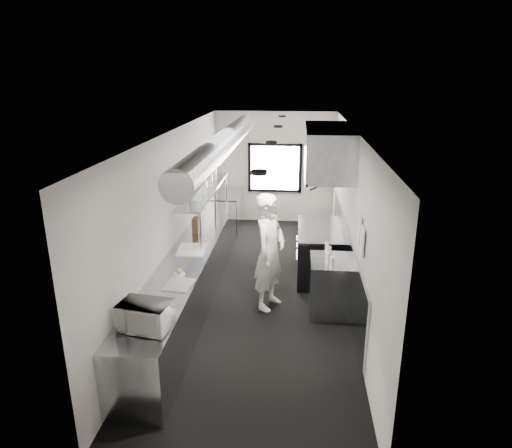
% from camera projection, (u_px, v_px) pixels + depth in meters
% --- Properties ---
extents(floor, '(3.00, 8.00, 0.01)m').
position_uv_depth(floor, '(262.00, 289.00, 8.23)').
color(floor, black).
rests_on(floor, ground).
extents(ceiling, '(3.00, 8.00, 0.01)m').
position_uv_depth(ceiling, '(263.00, 131.00, 7.34)').
color(ceiling, silver).
rests_on(ceiling, wall_back).
extents(wall_back, '(3.00, 0.02, 2.80)m').
position_uv_depth(wall_back, '(275.00, 168.00, 11.56)').
color(wall_back, '#AFABA6').
rests_on(wall_back, floor).
extents(wall_front, '(3.00, 0.02, 2.80)m').
position_uv_depth(wall_front, '(226.00, 349.00, 4.01)').
color(wall_front, '#AFABA6').
rests_on(wall_front, floor).
extents(wall_left, '(0.02, 8.00, 2.80)m').
position_uv_depth(wall_left, '(176.00, 212.00, 7.92)').
color(wall_left, '#AFABA6').
rests_on(wall_left, floor).
extents(wall_right, '(0.02, 8.00, 2.80)m').
position_uv_depth(wall_right, '(352.00, 217.00, 7.65)').
color(wall_right, '#AFABA6').
rests_on(wall_right, floor).
extents(wall_cladding, '(0.03, 5.50, 1.10)m').
position_uv_depth(wall_cladding, '(346.00, 257.00, 8.21)').
color(wall_cladding, gray).
rests_on(wall_cladding, wall_right).
extents(hvac_duct, '(0.40, 6.40, 0.40)m').
position_uv_depth(hvac_duct, '(224.00, 143.00, 7.86)').
color(hvac_duct, '#97999F').
rests_on(hvac_duct, ceiling).
extents(service_window, '(1.36, 0.05, 1.25)m').
position_uv_depth(service_window, '(275.00, 168.00, 11.53)').
color(service_window, white).
rests_on(service_window, wall_back).
extents(exhaust_hood, '(0.81, 2.20, 0.88)m').
position_uv_depth(exhaust_hood, '(328.00, 151.00, 8.04)').
color(exhaust_hood, gray).
rests_on(exhaust_hood, ceiling).
extents(prep_counter, '(0.70, 6.00, 0.90)m').
position_uv_depth(prep_counter, '(192.00, 275.00, 7.71)').
color(prep_counter, gray).
rests_on(prep_counter, floor).
extents(pass_shelf, '(0.45, 3.00, 0.68)m').
position_uv_depth(pass_shelf, '(205.00, 191.00, 8.79)').
color(pass_shelf, gray).
rests_on(pass_shelf, prep_counter).
extents(range, '(0.88, 1.60, 0.94)m').
position_uv_depth(range, '(320.00, 252.00, 8.65)').
color(range, black).
rests_on(range, floor).
extents(bottle_station, '(0.65, 0.80, 0.90)m').
position_uv_depth(bottle_station, '(330.00, 286.00, 7.32)').
color(bottle_station, gray).
rests_on(bottle_station, floor).
extents(far_work_table, '(0.70, 1.20, 0.90)m').
position_uv_depth(far_work_table, '(226.00, 212.00, 11.21)').
color(far_work_table, gray).
rests_on(far_work_table, floor).
extents(notice_sheet_a, '(0.02, 0.28, 0.38)m').
position_uv_depth(notice_sheet_a, '(359.00, 229.00, 6.46)').
color(notice_sheet_a, silver).
rests_on(notice_sheet_a, wall_right).
extents(notice_sheet_b, '(0.02, 0.28, 0.38)m').
position_uv_depth(notice_sheet_b, '(362.00, 241.00, 6.14)').
color(notice_sheet_b, silver).
rests_on(notice_sheet_b, wall_right).
extents(line_cook, '(0.70, 0.83, 1.93)m').
position_uv_depth(line_cook, '(270.00, 252.00, 7.34)').
color(line_cook, silver).
rests_on(line_cook, floor).
extents(microwave, '(0.60, 0.49, 0.32)m').
position_uv_depth(microwave, '(145.00, 316.00, 5.22)').
color(microwave, silver).
rests_on(microwave, prep_counter).
extents(deli_tub_a, '(0.13, 0.13, 0.09)m').
position_uv_depth(deli_tub_a, '(140.00, 312.00, 5.54)').
color(deli_tub_a, beige).
rests_on(deli_tub_a, prep_counter).
extents(deli_tub_b, '(0.17, 0.17, 0.10)m').
position_uv_depth(deli_tub_b, '(146.00, 303.00, 5.73)').
color(deli_tub_b, beige).
rests_on(deli_tub_b, prep_counter).
extents(newspaper, '(0.40, 0.48, 0.01)m').
position_uv_depth(newspaper, '(179.00, 284.00, 6.35)').
color(newspaper, silver).
rests_on(newspaper, prep_counter).
extents(small_plate, '(0.20, 0.20, 0.01)m').
position_uv_depth(small_plate, '(179.00, 274.00, 6.66)').
color(small_plate, white).
rests_on(small_plate, prep_counter).
extents(pastry, '(0.09, 0.09, 0.09)m').
position_uv_depth(pastry, '(179.00, 271.00, 6.64)').
color(pastry, tan).
rests_on(pastry, small_plate).
extents(cutting_board, '(0.49, 0.62, 0.02)m').
position_uv_depth(cutting_board, '(191.00, 250.00, 7.58)').
color(cutting_board, silver).
rests_on(cutting_board, prep_counter).
extents(knife_block, '(0.12, 0.24, 0.26)m').
position_uv_depth(knife_block, '(196.00, 225.00, 8.43)').
color(knife_block, brown).
rests_on(knife_block, prep_counter).
extents(plate_stack_a, '(0.26, 0.26, 0.27)m').
position_uv_depth(plate_stack_a, '(195.00, 192.00, 8.03)').
color(plate_stack_a, white).
rests_on(plate_stack_a, pass_shelf).
extents(plate_stack_b, '(0.29, 0.29, 0.34)m').
position_uv_depth(plate_stack_b, '(200.00, 184.00, 8.42)').
color(plate_stack_b, white).
rests_on(plate_stack_b, pass_shelf).
extents(plate_stack_c, '(0.26, 0.26, 0.34)m').
position_uv_depth(plate_stack_c, '(207.00, 178.00, 8.95)').
color(plate_stack_c, white).
rests_on(plate_stack_c, pass_shelf).
extents(plate_stack_d, '(0.30, 0.30, 0.37)m').
position_uv_depth(plate_stack_d, '(211.00, 171.00, 9.52)').
color(plate_stack_d, white).
rests_on(plate_stack_d, pass_shelf).
extents(squeeze_bottle_a, '(0.08, 0.08, 0.19)m').
position_uv_depth(squeeze_bottle_a, '(332.00, 263.00, 6.83)').
color(squeeze_bottle_a, silver).
rests_on(squeeze_bottle_a, bottle_station).
extents(squeeze_bottle_b, '(0.08, 0.08, 0.19)m').
position_uv_depth(squeeze_bottle_b, '(328.00, 258.00, 7.03)').
color(squeeze_bottle_b, silver).
rests_on(squeeze_bottle_b, bottle_station).
extents(squeeze_bottle_c, '(0.06, 0.06, 0.16)m').
position_uv_depth(squeeze_bottle_c, '(328.00, 255.00, 7.16)').
color(squeeze_bottle_c, silver).
rests_on(squeeze_bottle_c, bottle_station).
extents(squeeze_bottle_d, '(0.08, 0.08, 0.19)m').
position_uv_depth(squeeze_bottle_d, '(329.00, 252.00, 7.25)').
color(squeeze_bottle_d, silver).
rests_on(squeeze_bottle_d, bottle_station).
extents(squeeze_bottle_e, '(0.07, 0.07, 0.17)m').
position_uv_depth(squeeze_bottle_e, '(327.00, 247.00, 7.48)').
color(squeeze_bottle_e, silver).
rests_on(squeeze_bottle_e, bottle_station).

